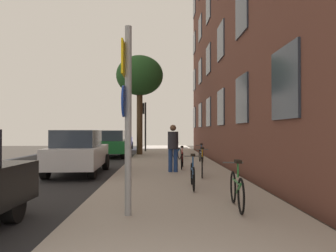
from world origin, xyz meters
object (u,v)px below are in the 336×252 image
(bicycle_0, at_px, (237,189))
(car_3, at_px, (121,140))
(bicycle_1, at_px, (193,175))
(bicycle_3, at_px, (182,159))
(sign_post, at_px, (127,108))
(bicycle_4, at_px, (201,155))
(car_1, at_px, (79,152))
(tree_near, at_px, (140,77))
(car_2, at_px, (111,143))
(traffic_light, at_px, (144,118))
(pedestrian_0, at_px, (173,145))
(bicycle_2, at_px, (202,165))
(bicycle_5, at_px, (177,152))

(bicycle_0, relative_size, car_3, 0.40)
(bicycle_0, distance_m, car_3, 23.45)
(bicycle_1, height_order, bicycle_3, bicycle_1)
(sign_post, bearing_deg, car_3, 96.60)
(bicycle_4, bearing_deg, car_1, -146.03)
(tree_near, relative_size, bicycle_1, 3.68)
(bicycle_4, relative_size, car_2, 0.35)
(bicycle_3, distance_m, car_1, 4.01)
(sign_post, bearing_deg, car_1, 109.65)
(tree_near, xyz_separation_m, car_2, (-1.67, -0.89, -4.22))
(bicycle_0, distance_m, bicycle_1, 2.48)
(tree_near, bearing_deg, car_3, 105.05)
(traffic_light, relative_size, pedestrian_0, 2.09)
(car_1, relative_size, car_3, 1.10)
(traffic_light, relative_size, bicycle_4, 2.28)
(car_3, bearing_deg, bicycle_3, -75.14)
(sign_post, xyz_separation_m, tree_near, (-0.71, 16.01, 3.05))
(pedestrian_0, bearing_deg, car_2, 111.68)
(bicycle_2, bearing_deg, car_2, 113.94)
(bicycle_2, xyz_separation_m, bicycle_3, (-0.51, 2.40, -0.03))
(tree_near, height_order, car_3, tree_near)
(traffic_light, relative_size, car_3, 0.87)
(bicycle_5, bearing_deg, bicycle_4, -66.86)
(traffic_light, bearing_deg, car_3, 117.37)
(sign_post, height_order, bicycle_3, sign_post)
(traffic_light, distance_m, bicycle_4, 9.97)
(traffic_light, xyz_separation_m, car_1, (-1.84, -12.56, -1.73))
(tree_near, xyz_separation_m, bicycle_2, (2.69, -10.71, -4.57))
(car_1, bearing_deg, bicycle_0, -54.48)
(bicycle_3, bearing_deg, sign_post, -100.79)
(traffic_light, height_order, bicycle_4, traffic_light)
(bicycle_5, bearing_deg, bicycle_1, -90.25)
(bicycle_2, xyz_separation_m, car_1, (-4.40, 1.48, 0.35))
(bicycle_0, xyz_separation_m, bicycle_1, (-0.63, 2.40, -0.02))
(sign_post, height_order, traffic_light, traffic_light)
(traffic_light, bearing_deg, bicycle_2, -79.66)
(bicycle_1, relative_size, bicycle_4, 1.09)
(bicycle_3, height_order, car_3, car_3)
(bicycle_0, height_order, bicycle_3, bicycle_0)
(sign_post, xyz_separation_m, car_3, (-2.71, 23.46, -1.17))
(bicycle_3, distance_m, bicycle_5, 4.80)
(bicycle_0, distance_m, car_1, 7.73)
(bicycle_0, bearing_deg, tree_near, 100.14)
(bicycle_2, bearing_deg, tree_near, 104.09)
(bicycle_3, relative_size, bicycle_4, 1.05)
(car_2, bearing_deg, pedestrian_0, -68.32)
(pedestrian_0, relative_size, car_3, 0.42)
(tree_near, height_order, bicycle_3, tree_near)
(car_3, bearing_deg, car_1, -89.00)
(bicycle_2, distance_m, bicycle_4, 4.83)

